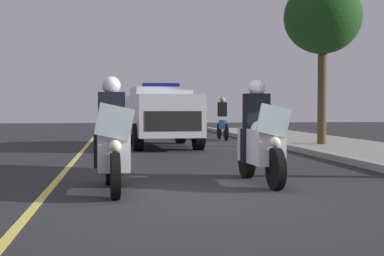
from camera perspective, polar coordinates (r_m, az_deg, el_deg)
The scene contains 7 objects.
ground_plane at distance 7.40m, azimuth 2.07°, elevation -7.53°, with size 80.00×80.00×0.00m, color #28282B.
lane_stripe_center at distance 7.37m, azimuth -15.90°, elevation -7.62°, with size 48.00×0.12×0.01m, color #E0D14C.
police_motorcycle_lead_left at distance 8.18m, azimuth -8.33°, elevation -1.70°, with size 2.14×0.61×1.72m.
police_motorcycle_lead_right at distance 9.01m, azimuth 7.11°, elevation -1.35°, with size 2.14×0.61×1.72m.
police_suv at distance 17.57m, azimuth -3.25°, elevation 1.51°, with size 5.01×2.31×2.05m.
cyclist_background at distance 21.32m, azimuth 3.20°, elevation 1.00°, with size 1.76×0.33×1.69m.
tree_far_back at distance 18.12m, azimuth 13.49°, elevation 11.07°, with size 2.45×2.45×5.19m.
Camera 1 is at (7.19, -1.23, 1.23)m, focal length 51.04 mm.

